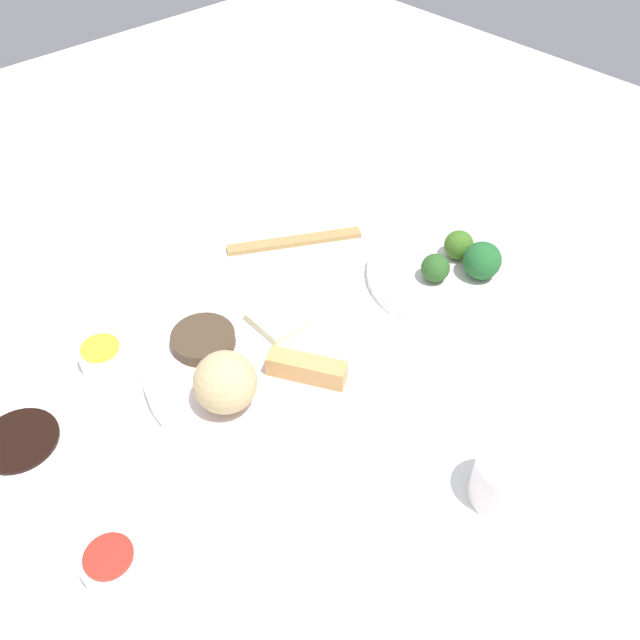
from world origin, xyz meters
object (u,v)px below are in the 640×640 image
at_px(broccoli_plate, 445,275).
at_px(soy_sauce_bowl, 24,450).
at_px(sauce_ramekin_sweet_and_sour, 112,564).
at_px(sauce_ramekin_hot_mustard, 103,356).
at_px(main_plate, 255,364).
at_px(teacup, 504,481).
at_px(chopsticks_pair, 295,241).

height_order(broccoli_plate, soy_sauce_bowl, soy_sauce_bowl).
bearing_deg(broccoli_plate, sauce_ramekin_sweet_and_sour, -174.16).
bearing_deg(sauce_ramekin_hot_mustard, main_plate, -45.29).
relative_size(main_plate, sauce_ramekin_sweet_and_sour, 4.70).
height_order(soy_sauce_bowl, teacup, teacup).
distance_m(teacup, chopsticks_pair, 0.49).
bearing_deg(chopsticks_pair, broccoli_plate, -63.48).
distance_m(soy_sauce_bowl, sauce_ramekin_hot_mustard, 0.15).
bearing_deg(sauce_ramekin_hot_mustard, chopsticks_pair, 3.63).
distance_m(broccoli_plate, teacup, 0.35).
distance_m(main_plate, soy_sauce_bowl, 0.28).
distance_m(main_plate, broccoli_plate, 0.31).
bearing_deg(sauce_ramekin_sweet_and_sour, sauce_ramekin_hot_mustard, 62.16).
distance_m(broccoli_plate, sauce_ramekin_hot_mustard, 0.48).
xyz_separation_m(teacup, chopsticks_pair, (0.13, 0.47, -0.03)).
xyz_separation_m(main_plate, soy_sauce_bowl, (-0.27, 0.07, 0.01)).
height_order(sauce_ramekin_sweet_and_sour, teacup, teacup).
bearing_deg(chopsticks_pair, teacup, -105.05).
bearing_deg(broccoli_plate, soy_sauce_bowl, 168.40).
distance_m(soy_sauce_bowl, sauce_ramekin_sweet_and_sour, 0.18).
xyz_separation_m(sauce_ramekin_hot_mustard, chopsticks_pair, (0.34, 0.02, -0.01)).
relative_size(soy_sauce_bowl, teacup, 1.57).
xyz_separation_m(soy_sauce_bowl, sauce_ramekin_sweet_and_sour, (0.00, -0.18, -0.00)).
bearing_deg(teacup, broccoli_plate, 48.80).
height_order(main_plate, sauce_ramekin_sweet_and_sour, sauce_ramekin_sweet_and_sour).
xyz_separation_m(sauce_ramekin_sweet_and_sour, sauce_ramekin_hot_mustard, (0.13, 0.25, 0.00)).
bearing_deg(soy_sauce_bowl, chopsticks_pair, 10.83).
relative_size(sauce_ramekin_sweet_and_sour, sauce_ramekin_hot_mustard, 1.00).
relative_size(sauce_ramekin_hot_mustard, teacup, 0.88).
relative_size(broccoli_plate, sauce_ramekin_hot_mustard, 3.87).
xyz_separation_m(soy_sauce_bowl, sauce_ramekin_hot_mustard, (0.13, 0.07, -0.00)).
distance_m(sauce_ramekin_hot_mustard, teacup, 0.50).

